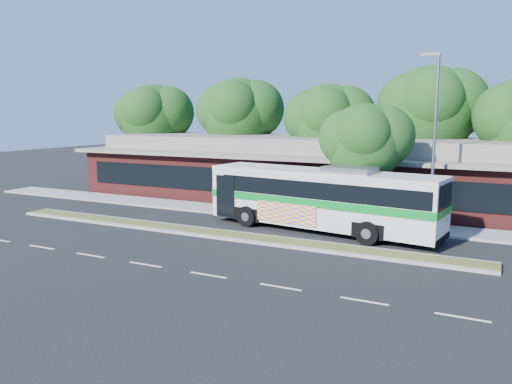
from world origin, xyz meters
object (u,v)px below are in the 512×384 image
lamp_post (434,137)px  sidewalk_tree (371,141)px  transit_bus (322,195)px  sedan (153,186)px

lamp_post → sidewalk_tree: (-3.26, 0.30, -0.27)m
transit_bus → sidewalk_tree: size_ratio=1.90×
lamp_post → transit_bus: 6.27m
lamp_post → transit_bus: size_ratio=0.72×
lamp_post → transit_bus: bearing=-156.4°
sedan → transit_bus: bearing=-89.8°
sedan → sidewalk_tree: sidewalk_tree is taller
lamp_post → sedan: bearing=169.6°
lamp_post → transit_bus: lamp_post is taller
lamp_post → sidewalk_tree: 3.28m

